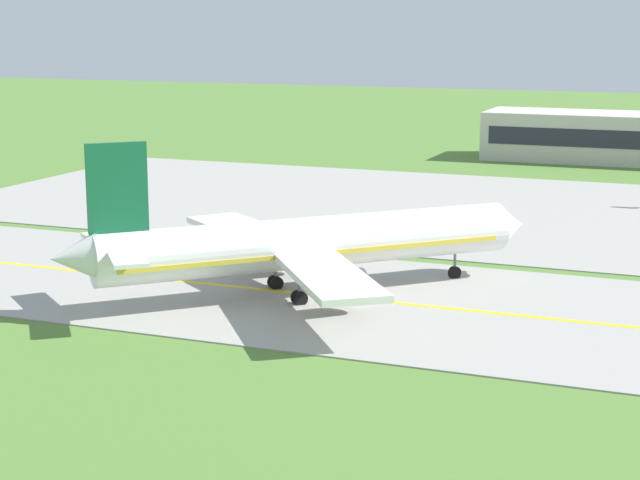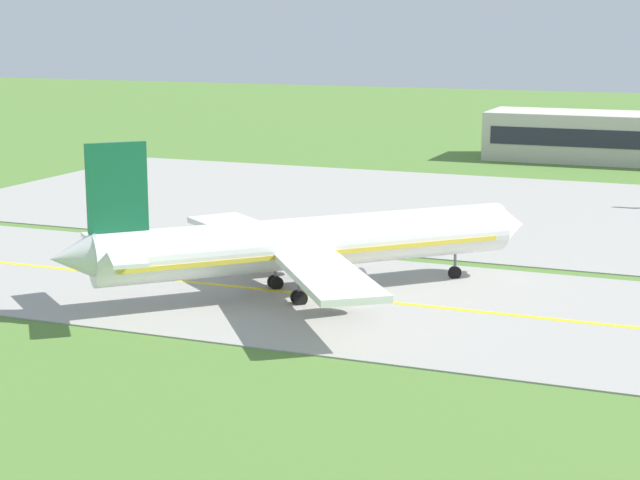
# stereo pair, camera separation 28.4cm
# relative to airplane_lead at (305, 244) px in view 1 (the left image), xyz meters

# --- Properties ---
(ground_plane) EXTENTS (500.00, 500.00, 0.00)m
(ground_plane) POSITION_rel_airplane_lead_xyz_m (3.58, -0.01, -4.13)
(ground_plane) COLOR #517A33
(taxiway_strip) EXTENTS (240.00, 28.00, 0.10)m
(taxiway_strip) POSITION_rel_airplane_lead_xyz_m (3.58, -0.01, -4.08)
(taxiway_strip) COLOR #9E9B93
(taxiway_strip) RESTS_ON ground
(apron_pad) EXTENTS (140.00, 52.00, 0.10)m
(apron_pad) POSITION_rel_airplane_lead_xyz_m (13.58, 41.99, -4.08)
(apron_pad) COLOR #9E9B93
(apron_pad) RESTS_ON ground
(taxiway_centreline) EXTENTS (220.00, 0.60, 0.01)m
(taxiway_centreline) POSITION_rel_airplane_lead_xyz_m (3.58, -0.01, -4.03)
(taxiway_centreline) COLOR yellow
(taxiway_centreline) RESTS_ON taxiway_strip
(airplane_lead) EXTENTS (31.41, 31.05, 12.70)m
(airplane_lead) POSITION_rel_airplane_lead_xyz_m (0.00, 0.00, 0.00)
(airplane_lead) COLOR white
(airplane_lead) RESTS_ON ground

